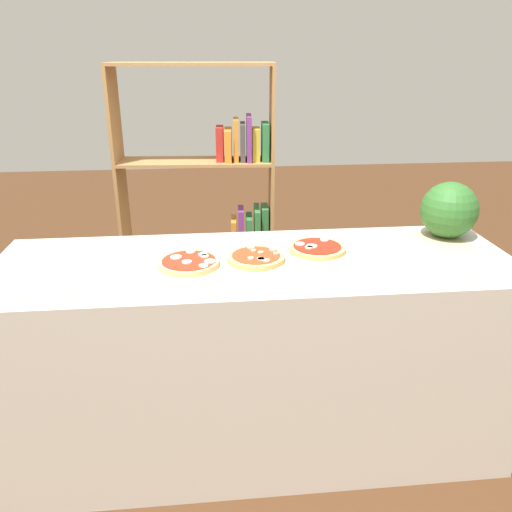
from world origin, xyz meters
TOP-DOWN VIEW (x-y plane):
  - ground_plane at (0.00, 0.00)m, footprint 12.00×12.00m
  - counter at (0.00, 0.00)m, footprint 2.12×0.71m
  - parchment_paper at (0.00, 0.00)m, footprint 1.91×0.56m
  - pizza_mozzarella_0 at (-0.27, -0.03)m, footprint 0.24×0.24m
  - pizza_mushroom_1 at (0.00, -0.00)m, footprint 0.23×0.23m
  - pizza_mozzarella_2 at (0.27, 0.08)m, footprint 0.24×0.24m
  - watermelon at (0.89, 0.20)m, footprint 0.25×0.25m
  - bookshelf at (-0.13, 1.09)m, footprint 0.94×0.32m

SIDE VIEW (x-z plane):
  - ground_plane at x=0.00m, z-range 0.00..0.00m
  - counter at x=0.00m, z-range 0.00..0.90m
  - bookshelf at x=-0.13m, z-range -0.02..1.62m
  - parchment_paper at x=0.00m, z-range 0.90..0.90m
  - pizza_mozzarella_2 at x=0.27m, z-range 0.90..0.93m
  - pizza_mushroom_1 at x=0.00m, z-range 0.90..0.93m
  - pizza_mozzarella_0 at x=-0.27m, z-range 0.90..0.93m
  - watermelon at x=0.89m, z-range 0.90..1.16m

